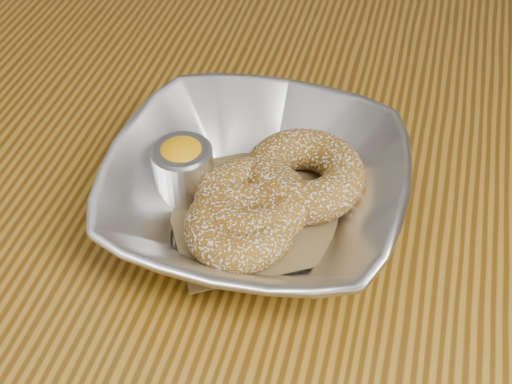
% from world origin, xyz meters
% --- Properties ---
extents(table, '(1.20, 0.80, 0.75)m').
position_xyz_m(table, '(0.00, 0.00, 0.65)').
color(table, brown).
rests_on(table, ground_plane).
extents(serving_bowl, '(0.25, 0.25, 0.06)m').
position_xyz_m(serving_bowl, '(0.11, -0.04, 0.78)').
color(serving_bowl, silver).
rests_on(serving_bowl, table).
extents(parchment, '(0.20, 0.20, 0.00)m').
position_xyz_m(parchment, '(0.11, -0.04, 0.76)').
color(parchment, brown).
rests_on(parchment, table).
extents(donut_back, '(0.14, 0.14, 0.04)m').
position_xyz_m(donut_back, '(0.15, -0.00, 0.78)').
color(donut_back, brown).
rests_on(donut_back, parchment).
extents(donut_front, '(0.11, 0.11, 0.03)m').
position_xyz_m(donut_front, '(0.11, -0.07, 0.78)').
color(donut_front, brown).
rests_on(donut_front, parchment).
extents(donut_extra, '(0.12, 0.12, 0.03)m').
position_xyz_m(donut_extra, '(0.11, -0.04, 0.78)').
color(donut_extra, brown).
rests_on(donut_extra, parchment).
extents(ramekin, '(0.05, 0.05, 0.05)m').
position_xyz_m(ramekin, '(0.05, -0.03, 0.79)').
color(ramekin, silver).
rests_on(ramekin, table).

